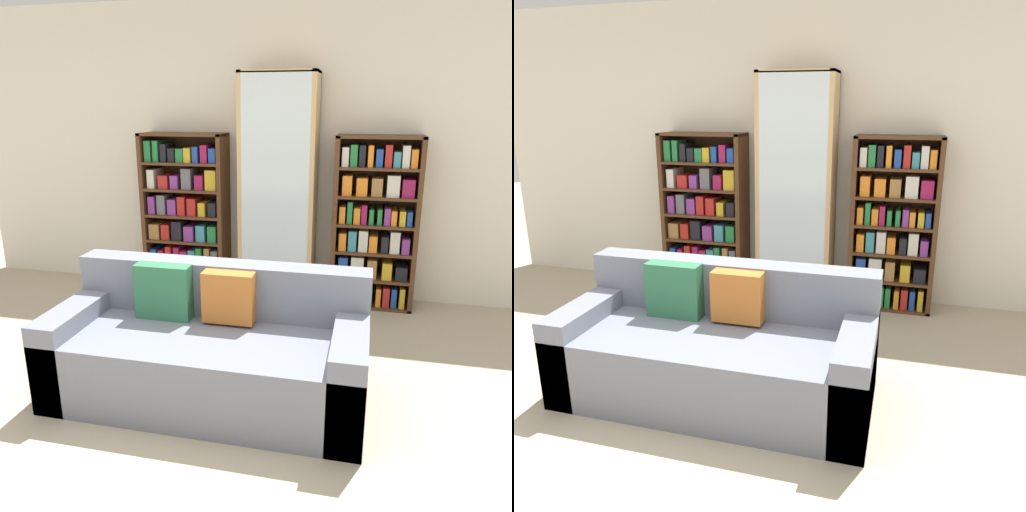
% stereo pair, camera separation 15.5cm
% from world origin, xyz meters
% --- Properties ---
extents(ground_plane, '(16.00, 16.00, 0.00)m').
position_xyz_m(ground_plane, '(0.00, 0.00, 0.00)').
color(ground_plane, tan).
extents(wall_back, '(6.05, 0.06, 2.70)m').
position_xyz_m(wall_back, '(0.00, 2.62, 1.35)').
color(wall_back, silver).
rests_on(wall_back, ground).
extents(couch, '(1.93, 0.84, 0.81)m').
position_xyz_m(couch, '(0.06, 0.63, 0.30)').
color(couch, slate).
rests_on(couch, ground).
extents(bookshelf_left, '(0.80, 0.32, 1.54)m').
position_xyz_m(bookshelf_left, '(-0.74, 2.42, 0.74)').
color(bookshelf_left, '#4C2D19').
rests_on(bookshelf_left, ground).
extents(display_cabinet, '(0.68, 0.36, 2.06)m').
position_xyz_m(display_cabinet, '(0.16, 2.40, 1.02)').
color(display_cabinet, tan).
rests_on(display_cabinet, ground).
extents(bookshelf_right, '(0.74, 0.32, 1.54)m').
position_xyz_m(bookshelf_right, '(1.03, 2.42, 0.75)').
color(bookshelf_right, '#4C2D19').
rests_on(bookshelf_right, ground).
extents(wine_bottle, '(0.09, 0.09, 0.36)m').
position_xyz_m(wine_bottle, '(0.68, 1.42, 0.15)').
color(wine_bottle, '#143819').
rests_on(wine_bottle, ground).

